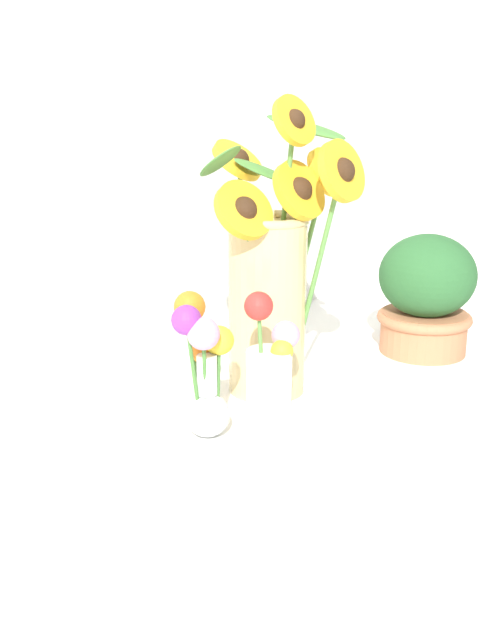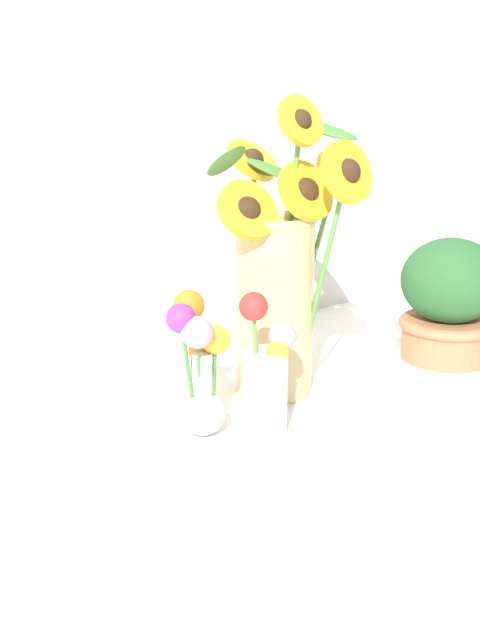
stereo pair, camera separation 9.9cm
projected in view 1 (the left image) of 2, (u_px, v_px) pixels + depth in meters
The scene contains 6 objects.
ground_plane at pixel (286, 453), 0.96m from camera, with size 6.00×6.00×0.00m, color white.
serving_tray at pixel (240, 421), 1.03m from camera, with size 0.41×0.41×0.02m.
mason_jar_sunflowers at pixel (270, 276), 1.07m from camera, with size 0.25×0.26×0.43m.
vase_small_center at pixel (270, 377), 0.96m from camera, with size 0.08×0.06×0.19m.
vase_bulb_right at pixel (203, 364), 0.95m from camera, with size 0.08×0.10×0.18m.
potted_plant at pixel (426, 294), 1.30m from camera, with size 0.17×0.17×0.21m.
Camera 1 is at (-0.67, -0.55, 0.44)m, focal length 42.00 mm.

